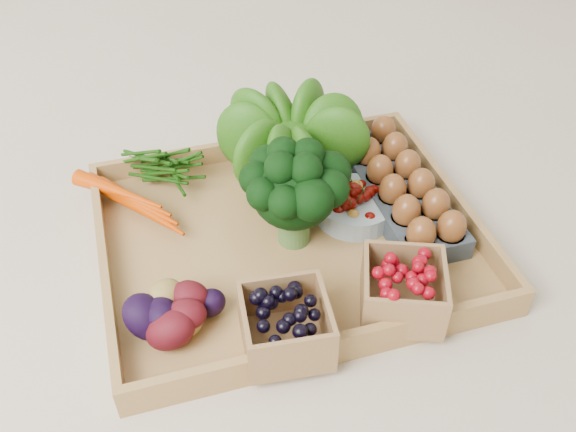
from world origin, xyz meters
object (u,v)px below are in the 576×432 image
object	(u,v)px
cherry_bowl	(355,207)
egg_carton	(398,192)
broccoli	(294,208)
tray	(288,242)

from	to	relation	value
cherry_bowl	egg_carton	size ratio (longest dim) A/B	0.42
broccoli	cherry_bowl	world-z (taller)	broccoli
egg_carton	broccoli	bearing A→B (deg)	-168.41
broccoli	cherry_bowl	bearing A→B (deg)	13.73
cherry_bowl	egg_carton	xyz separation A→B (m)	(0.08, 0.01, 0.00)
tray	broccoli	bearing A→B (deg)	-32.15
tray	broccoli	world-z (taller)	broccoli
cherry_bowl	egg_carton	distance (m)	0.08
tray	cherry_bowl	size ratio (longest dim) A/B	4.36
tray	cherry_bowl	world-z (taller)	cherry_bowl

